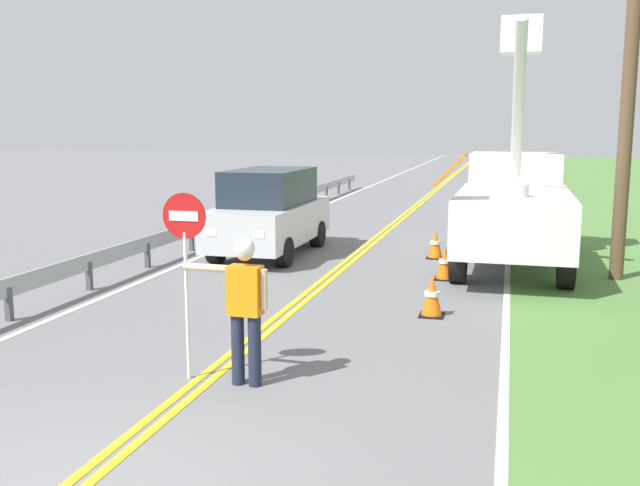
# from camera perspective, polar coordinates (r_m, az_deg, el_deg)

# --- Properties ---
(centerline_yellow_left) EXTENTS (0.11, 110.00, 0.01)m
(centerline_yellow_left) POSITION_cam_1_polar(r_m,az_deg,el_deg) (25.02, 6.51, 2.13)
(centerline_yellow_left) COLOR yellow
(centerline_yellow_left) RESTS_ON ground
(centerline_yellow_right) EXTENTS (0.11, 110.00, 0.01)m
(centerline_yellow_right) POSITION_cam_1_polar(r_m,az_deg,el_deg) (24.99, 6.92, 2.11)
(centerline_yellow_right) COLOR yellow
(centerline_yellow_right) RESTS_ON ground
(edge_line_right) EXTENTS (0.12, 110.00, 0.01)m
(edge_line_right) POSITION_cam_1_polar(r_m,az_deg,el_deg) (24.75, 14.99, 1.79)
(edge_line_right) COLOR silver
(edge_line_right) RESTS_ON ground
(edge_line_left) EXTENTS (0.12, 110.00, 0.01)m
(edge_line_left) POSITION_cam_1_polar(r_m,az_deg,el_deg) (25.76, -1.23, 2.39)
(edge_line_left) COLOR silver
(edge_line_left) RESTS_ON ground
(flagger_worker) EXTENTS (1.09, 0.25, 1.83)m
(flagger_worker) POSITION_cam_1_polar(r_m,az_deg,el_deg) (8.55, -6.10, -4.69)
(flagger_worker) COLOR #1E2338
(flagger_worker) RESTS_ON ground
(stop_sign_paddle) EXTENTS (0.56, 0.04, 2.33)m
(stop_sign_paddle) POSITION_cam_1_polar(r_m,az_deg,el_deg) (8.74, -10.83, -0.06)
(stop_sign_paddle) COLOR silver
(stop_sign_paddle) RESTS_ON ground
(utility_bucket_truck) EXTENTS (2.71, 6.82, 5.55)m
(utility_bucket_truck) POSITION_cam_1_polar(r_m,az_deg,el_deg) (16.88, 15.35, 3.23)
(utility_bucket_truck) COLOR white
(utility_bucket_truck) RESTS_ON ground
(oncoming_suv_nearest) EXTENTS (1.93, 4.61, 2.10)m
(oncoming_suv_nearest) POSITION_cam_1_polar(r_m,az_deg,el_deg) (17.38, -4.06, 2.53)
(oncoming_suv_nearest) COLOR silver
(oncoming_suv_nearest) RESTS_ON ground
(utility_pole_near) EXTENTS (1.80, 0.28, 7.80)m
(utility_pole_near) POSITION_cam_1_polar(r_m,az_deg,el_deg) (15.62, 23.67, 12.12)
(utility_pole_near) COLOR brown
(utility_pole_near) RESTS_ON ground
(traffic_cone_lead) EXTENTS (0.40, 0.40, 0.70)m
(traffic_cone_lead) POSITION_cam_1_polar(r_m,az_deg,el_deg) (11.90, 9.01, -4.27)
(traffic_cone_lead) COLOR orange
(traffic_cone_lead) RESTS_ON ground
(traffic_cone_mid) EXTENTS (0.40, 0.40, 0.70)m
(traffic_cone_mid) POSITION_cam_1_polar(r_m,az_deg,el_deg) (14.79, 10.03, -1.64)
(traffic_cone_mid) COLOR orange
(traffic_cone_mid) RESTS_ON ground
(traffic_cone_tail) EXTENTS (0.40, 0.40, 0.70)m
(traffic_cone_tail) POSITION_cam_1_polar(r_m,az_deg,el_deg) (17.13, 9.28, -0.12)
(traffic_cone_tail) COLOR orange
(traffic_cone_tail) RESTS_ON ground
(guardrail_left_shoulder) EXTENTS (0.10, 32.00, 0.71)m
(guardrail_left_shoulder) POSITION_cam_1_polar(r_m,az_deg,el_deg) (21.36, -6.41, 2.29)
(guardrail_left_shoulder) COLOR #9EA0A3
(guardrail_left_shoulder) RESTS_ON ground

